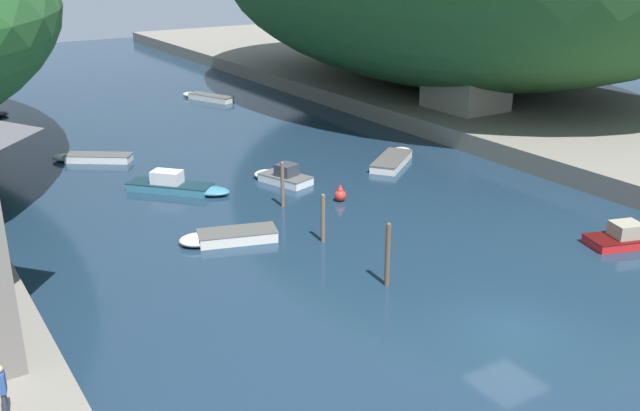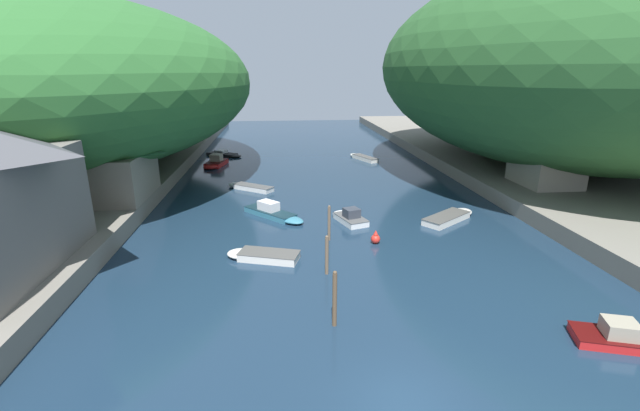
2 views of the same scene
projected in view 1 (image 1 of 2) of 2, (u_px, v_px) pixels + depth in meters
water_surface at (198, 149)px, 51.06m from camera, size 130.00×130.00×0.00m
right_bank at (471, 98)px, 64.14m from camera, size 22.00×120.00×1.36m
right_bank_cottage at (467, 76)px, 56.27m from camera, size 5.08×6.11×5.09m
boat_navy_launch at (89, 158)px, 48.03m from camera, size 5.17×4.24×0.50m
boat_near_quay at (205, 97)px, 66.86m from camera, size 3.39×5.90×0.54m
boat_mid_channel at (394, 158)px, 47.78m from camera, size 5.61×4.79×0.54m
boat_white_cruiser at (179, 186)px, 42.09m from camera, size 5.37×5.64×1.23m
boat_far_upstream at (635, 237)px, 34.85m from camera, size 5.16×3.07×1.14m
boat_moored_right at (226, 237)px, 35.07m from camera, size 5.04×2.93×0.53m
boat_cabin_cruiser at (281, 176)px, 43.85m from camera, size 2.79×4.27×1.22m
mooring_post_nearest at (388, 254)px, 30.19m from camera, size 0.22×0.22×2.90m
mooring_post_second at (323, 218)px, 34.74m from camera, size 0.21×0.21×2.50m
mooring_post_middle at (282, 184)px, 39.38m from camera, size 0.21×0.21×2.64m
channel_buoy_near at (340, 195)px, 40.56m from camera, size 0.67×0.67×1.00m
person_on_quay at (2, 388)px, 19.64m from camera, size 0.30×0.42×1.69m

